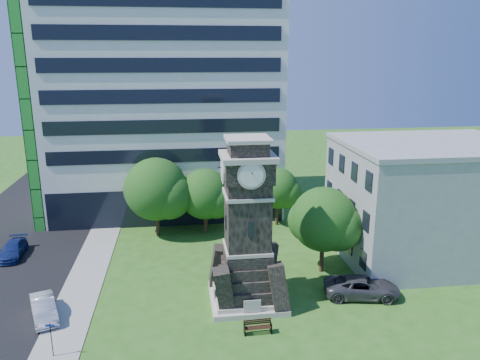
{
  "coord_description": "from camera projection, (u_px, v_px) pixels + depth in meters",
  "views": [
    {
      "loc": [
        -1.59,
        -28.81,
        17.63
      ],
      "look_at": [
        3.2,
        7.52,
        7.75
      ],
      "focal_mm": 35.0,
      "sensor_mm": 36.0,
      "label": 1
    }
  ],
  "objects": [
    {
      "name": "tree_east",
      "position": [
        324.0,
        221.0,
        38.14
      ],
      "size": [
        5.85,
        5.32,
        7.29
      ],
      "rotation": [
        0.0,
        0.0,
        -0.42
      ],
      "color": "#332114",
      "rests_on": "ground"
    },
    {
      "name": "tree_nc",
      "position": [
        206.0,
        195.0,
        46.85
      ],
      "size": [
        5.64,
        5.13,
        6.67
      ],
      "rotation": [
        0.0,
        0.0,
        -0.01
      ],
      "color": "#332114",
      "rests_on": "ground"
    },
    {
      "name": "clock_tower",
      "position": [
        247.0,
        234.0,
        33.28
      ],
      "size": [
        5.4,
        5.4,
        12.22
      ],
      "color": "#BAB1A2",
      "rests_on": "ground"
    },
    {
      "name": "office_low",
      "position": [
        428.0,
        200.0,
        41.19
      ],
      "size": [
        15.2,
        12.2,
        10.4
      ],
      "color": "#9DA0A2",
      "rests_on": "ground"
    },
    {
      "name": "sidewalk",
      "position": [
        81.0,
        291.0,
        35.94
      ],
      "size": [
        3.0,
        70.0,
        0.06
      ],
      "primitive_type": "cube",
      "color": "gray",
      "rests_on": "ground"
    },
    {
      "name": "car_street_north",
      "position": [
        13.0,
        250.0,
        41.94
      ],
      "size": [
        2.07,
        4.64,
        1.32
      ],
      "primitive_type": "imported",
      "rotation": [
        0.0,
        0.0,
        0.05
      ],
      "color": "navy",
      "rests_on": "ground"
    },
    {
      "name": "park_bench",
      "position": [
        258.0,
        326.0,
        30.42
      ],
      "size": [
        1.84,
        0.49,
        0.95
      ],
      "rotation": [
        0.0,
        0.0,
        0.04
      ],
      "color": "black",
      "rests_on": "ground"
    },
    {
      "name": "tree_ne",
      "position": [
        278.0,
        190.0,
        49.04
      ],
      "size": [
        4.76,
        4.33,
        6.21
      ],
      "rotation": [
        0.0,
        0.0,
        0.4
      ],
      "color": "#332114",
      "rests_on": "ground"
    },
    {
      "name": "ground",
      "position": [
        208.0,
        317.0,
        32.36
      ],
      "size": [
        160.0,
        160.0,
        0.0
      ],
      "primitive_type": "plane",
      "color": "#2C5719",
      "rests_on": "ground"
    },
    {
      "name": "tree_nw",
      "position": [
        157.0,
        191.0,
        46.04
      ],
      "size": [
        6.84,
        6.22,
        7.91
      ],
      "rotation": [
        0.0,
        0.0,
        -0.31
      ],
      "color": "#332114",
      "rests_on": "ground"
    },
    {
      "name": "office_tall",
      "position": [
        163.0,
        85.0,
        52.99
      ],
      "size": [
        26.2,
        15.11,
        28.6
      ],
      "color": "white",
      "rests_on": "ground"
    },
    {
      "name": "street_sign",
      "position": [
        51.0,
        336.0,
        27.8
      ],
      "size": [
        0.54,
        0.05,
        2.26
      ],
      "rotation": [
        0.0,
        0.0,
        -0.13
      ],
      "color": "black",
      "rests_on": "ground"
    },
    {
      "name": "car_east_lot",
      "position": [
        362.0,
        287.0,
        34.99
      ],
      "size": [
        5.96,
        3.51,
        1.56
      ],
      "primitive_type": "imported",
      "rotation": [
        0.0,
        0.0,
        1.4
      ],
      "color": "#434246",
      "rests_on": "ground"
    },
    {
      "name": "car_street_mid",
      "position": [
        44.0,
        308.0,
        32.17
      ],
      "size": [
        2.9,
        4.52,
        1.41
      ],
      "primitive_type": "imported",
      "rotation": [
        0.0,
        0.0,
        0.36
      ],
      "color": "#B7B9BF",
      "rests_on": "ground"
    }
  ]
}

